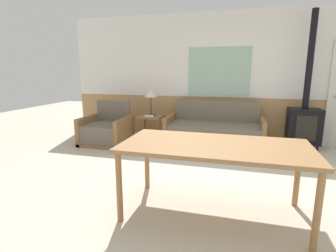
{
  "coord_description": "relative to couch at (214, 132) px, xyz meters",
  "views": [
    {
      "loc": [
        0.29,
        -3.25,
        1.48
      ],
      "look_at": [
        -0.87,
        0.95,
        0.56
      ],
      "focal_mm": 28.0,
      "sensor_mm": 36.0,
      "label": 1
    }
  ],
  "objects": [
    {
      "name": "wall_back",
      "position": [
        0.18,
        0.63,
        1.09
      ],
      "size": [
        7.2,
        0.09,
        2.7
      ],
      "color": "tan",
      "rests_on": "ground_plane"
    },
    {
      "name": "couch",
      "position": [
        0.0,
        0.0,
        0.0
      ],
      "size": [
        1.92,
        0.89,
        0.86
      ],
      "color": "olive",
      "rests_on": "ground_plane"
    },
    {
      "name": "book_stack",
      "position": [
        -1.37,
        -0.05,
        0.28
      ],
      "size": [
        0.2,
        0.17,
        0.03
      ],
      "color": "white",
      "rests_on": "side_table"
    },
    {
      "name": "ground_plane",
      "position": [
        0.18,
        -1.99,
        -0.26
      ],
      "size": [
        16.0,
        16.0,
        0.0
      ],
      "primitive_type": "plane",
      "color": "beige"
    },
    {
      "name": "side_table",
      "position": [
        -1.37,
        0.04,
        0.17
      ],
      "size": [
        0.5,
        0.5,
        0.53
      ],
      "color": "olive",
      "rests_on": "ground_plane"
    },
    {
      "name": "table_lamp",
      "position": [
        -1.39,
        0.13,
        0.73
      ],
      "size": [
        0.28,
        0.28,
        0.57
      ],
      "color": "#262628",
      "rests_on": "side_table"
    },
    {
      "name": "armchair",
      "position": [
        -2.15,
        -0.5,
        -0.0
      ],
      "size": [
        0.9,
        0.84,
        0.85
      ],
      "rotation": [
        0.0,
        0.0,
        0.18
      ],
      "color": "olive",
      "rests_on": "ground_plane"
    },
    {
      "name": "dining_table",
      "position": [
        0.25,
        -2.67,
        0.43
      ],
      "size": [
        1.87,
        0.92,
        0.76
      ],
      "color": "#9E7042",
      "rests_on": "ground_plane"
    },
    {
      "name": "wood_stove",
      "position": [
        1.68,
        0.22,
        0.33
      ],
      "size": [
        0.59,
        0.43,
        2.57
      ],
      "color": "black",
      "rests_on": "ground_plane"
    }
  ]
}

